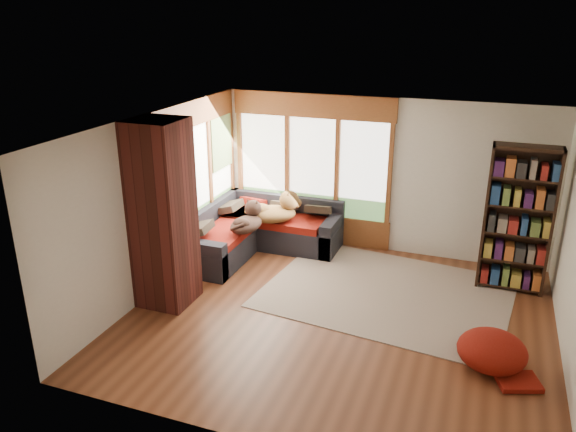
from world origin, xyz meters
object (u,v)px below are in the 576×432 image
Objects in this scene: brick_chimney at (163,215)px; pouf at (492,350)px; bookshelf at (518,220)px; dog_brindle at (248,219)px; sectional_sofa at (255,233)px; dog_tan at (276,209)px; area_rug at (387,292)px.

brick_chimney is 4.48m from pouf.
bookshelf is 4.06m from dog_brindle.
dog_brindle reaches higher than sectional_sofa.
dog_tan is at bearing 179.18° from bookshelf.
brick_chimney is 1.78m from dog_brindle.
brick_chimney reaches higher than area_rug.
dog_tan is at bearing -25.03° from dog_brindle.
pouf is at bearing -95.05° from bookshelf.
pouf is 4.21m from dog_tan.
pouf is at bearing -24.50° from sectional_sofa.
brick_chimney is at bearing -155.53° from bookshelf.
area_rug is at bearing 24.14° from brick_chimney.
dog_tan is at bearing 158.10° from area_rug.
sectional_sofa reaches higher than pouf.
area_rug is 2.36m from dog_tan.
sectional_sofa is 0.62m from dog_brindle.
brick_chimney reaches higher than bookshelf.
sectional_sofa is 0.60m from dog_tan.
dog_tan is 0.59m from dog_brindle.
pouf is at bearing -1.13° from brick_chimney.
pouf is (1.47, -1.38, 0.22)m from area_rug.
dog_brindle is at bearing -173.49° from bookshelf.
bookshelf reaches higher than dog_brindle.
bookshelf is 2.89× the size of dog_brindle.
brick_chimney is 1.18× the size of sectional_sofa.
dog_tan reaches higher than area_rug.
sectional_sofa is 2.79× the size of pouf.
brick_chimney is 0.76× the size of area_rug.
dog_brindle is (-0.29, -0.51, -0.04)m from dog_tan.
brick_chimney is 3.46× the size of dog_brindle.
area_rug is at bearing 136.96° from pouf.
area_rug is at bearing -93.46° from dog_brindle.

